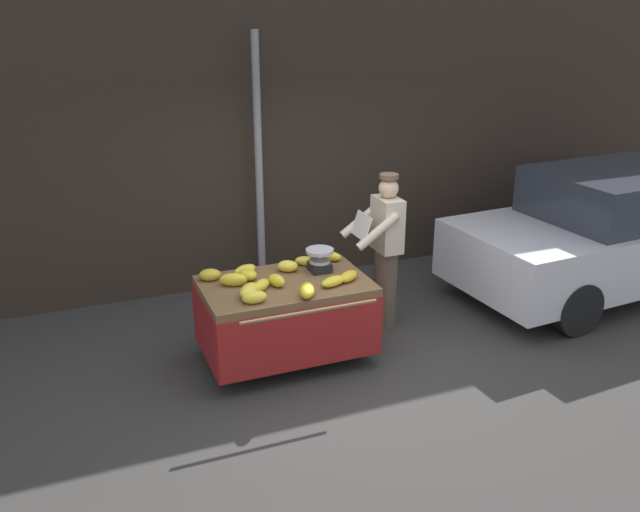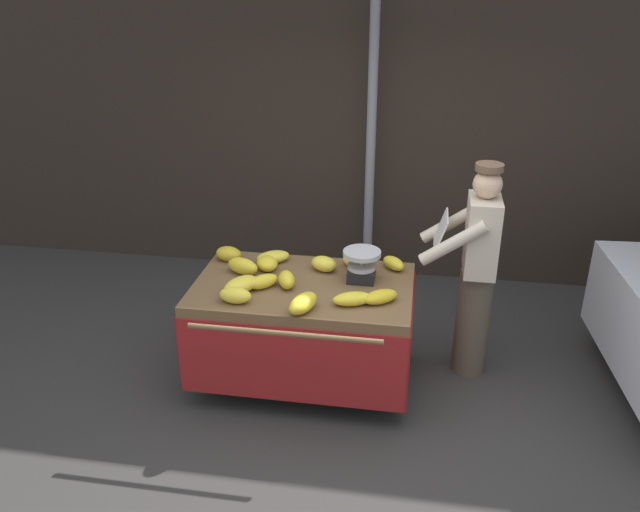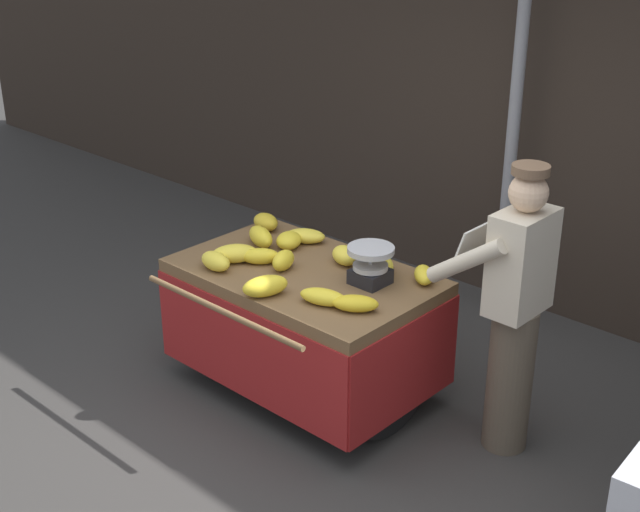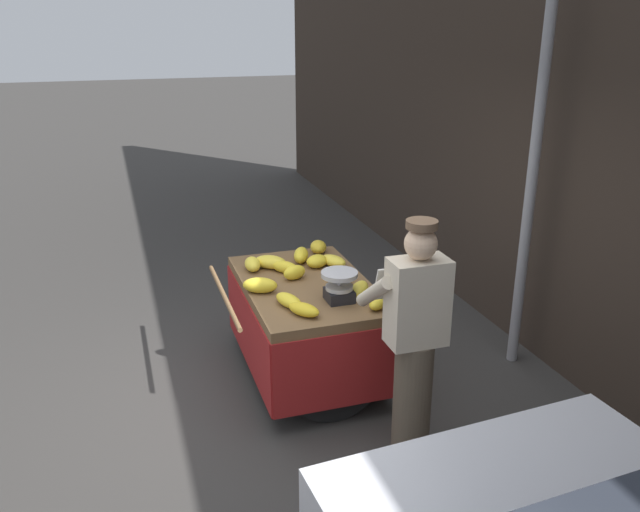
# 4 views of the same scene
# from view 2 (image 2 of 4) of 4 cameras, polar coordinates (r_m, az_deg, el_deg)

# --- Properties ---
(ground_plane) EXTENTS (60.00, 60.00, 0.00)m
(ground_plane) POSITION_cam_2_polar(r_m,az_deg,el_deg) (4.73, 3.34, -14.70)
(ground_plane) COLOR #383533
(back_wall) EXTENTS (16.00, 0.24, 4.31)m
(back_wall) POSITION_cam_2_polar(r_m,az_deg,el_deg) (6.38, 6.56, 16.78)
(back_wall) COLOR #332821
(back_wall) RESTS_ON ground
(street_pole) EXTENTS (0.09, 0.09, 3.10)m
(street_pole) POSITION_cam_2_polar(r_m,az_deg,el_deg) (6.14, 4.57, 10.84)
(street_pole) COLOR gray
(street_pole) RESTS_ON ground
(banana_cart) EXTENTS (1.63, 1.21, 0.85)m
(banana_cart) POSITION_cam_2_polar(r_m,az_deg,el_deg) (4.83, -1.47, -4.97)
(banana_cart) COLOR brown
(banana_cart) RESTS_ON ground
(weighing_scale) EXTENTS (0.28, 0.28, 0.24)m
(weighing_scale) POSITION_cam_2_polar(r_m,az_deg,el_deg) (4.74, 3.72, -0.85)
(weighing_scale) COLOR black
(weighing_scale) RESTS_ON banana_cart
(banana_bunch_0) EXTENTS (0.24, 0.15, 0.11)m
(banana_bunch_0) POSITION_cam_2_polar(r_m,az_deg,el_deg) (4.48, -7.54, -3.47)
(banana_bunch_0) COLOR yellow
(banana_bunch_0) RESTS_ON banana_cart
(banana_bunch_1) EXTENTS (0.30, 0.26, 0.09)m
(banana_bunch_1) POSITION_cam_2_polar(r_m,az_deg,el_deg) (5.05, -4.18, -0.09)
(banana_bunch_1) COLOR yellow
(banana_bunch_1) RESTS_ON banana_cart
(banana_bunch_2) EXTENTS (0.29, 0.21, 0.13)m
(banana_bunch_2) POSITION_cam_2_polar(r_m,az_deg,el_deg) (4.88, -6.88, -0.90)
(banana_bunch_2) COLOR yellow
(banana_bunch_2) RESTS_ON banana_cart
(banana_bunch_3) EXTENTS (0.25, 0.22, 0.11)m
(banana_bunch_3) POSITION_cam_2_polar(r_m,az_deg,el_deg) (4.90, 0.35, -0.70)
(banana_bunch_3) COLOR yellow
(banana_bunch_3) RESTS_ON banana_cart
(banana_bunch_4) EXTENTS (0.28, 0.25, 0.10)m
(banana_bunch_4) POSITION_cam_2_polar(r_m,az_deg,el_deg) (4.94, 3.23, -0.61)
(banana_bunch_4) COLOR yellow
(banana_bunch_4) RESTS_ON banana_cart
(banana_bunch_5) EXTENTS (0.23, 0.30, 0.12)m
(banana_bunch_5) POSITION_cam_2_polar(r_m,az_deg,el_deg) (4.33, -1.52, -4.22)
(banana_bunch_5) COLOR yellow
(banana_bunch_5) RESTS_ON banana_cart
(banana_bunch_6) EXTENTS (0.29, 0.32, 0.11)m
(banana_bunch_6) POSITION_cam_2_polar(r_m,az_deg,el_deg) (4.61, -7.02, -2.57)
(banana_bunch_6) COLOR yellow
(banana_bunch_6) RESTS_ON banana_cart
(banana_bunch_7) EXTENTS (0.23, 0.23, 0.10)m
(banana_bunch_7) POSITION_cam_2_polar(r_m,az_deg,el_deg) (4.96, 6.55, -0.65)
(banana_bunch_7) COLOR yellow
(banana_bunch_7) RESTS_ON banana_cart
(banana_bunch_8) EXTENTS (0.23, 0.25, 0.11)m
(banana_bunch_8) POSITION_cam_2_polar(r_m,az_deg,el_deg) (4.93, -4.72, -0.67)
(banana_bunch_8) COLOR yellow
(banana_bunch_8) RESTS_ON banana_cart
(banana_bunch_9) EXTENTS (0.24, 0.19, 0.11)m
(banana_bunch_9) POSITION_cam_2_polar(r_m,az_deg,el_deg) (5.12, -8.12, 0.20)
(banana_bunch_9) COLOR gold
(banana_bunch_9) RESTS_ON banana_cart
(banana_bunch_10) EXTENTS (0.25, 0.25, 0.10)m
(banana_bunch_10) POSITION_cam_2_polar(r_m,az_deg,el_deg) (4.66, -5.08, -2.27)
(banana_bunch_10) COLOR yellow
(banana_bunch_10) RESTS_ON banana_cart
(banana_bunch_11) EXTENTS (0.31, 0.21, 0.09)m
(banana_bunch_11) POSITION_cam_2_polar(r_m,az_deg,el_deg) (4.42, 2.91, -3.82)
(banana_bunch_11) COLOR yellow
(banana_bunch_11) RESTS_ON banana_cart
(banana_bunch_12) EXTENTS (0.18, 0.23, 0.12)m
(banana_bunch_12) POSITION_cam_2_polar(r_m,az_deg,el_deg) (4.65, -2.98, -2.12)
(banana_bunch_12) COLOR yellow
(banana_bunch_12) RESTS_ON banana_cart
(banana_bunch_13) EXTENTS (0.29, 0.26, 0.09)m
(banana_bunch_13) POSITION_cam_2_polar(r_m,az_deg,el_deg) (4.46, 5.38, -3.63)
(banana_bunch_13) COLOR gold
(banana_bunch_13) RESTS_ON banana_cart
(vendor_person) EXTENTS (0.58, 0.51, 1.71)m
(vendor_person) POSITION_cam_2_polar(r_m,az_deg,el_deg) (4.98, 13.67, -1.35)
(vendor_person) COLOR brown
(vendor_person) RESTS_ON ground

